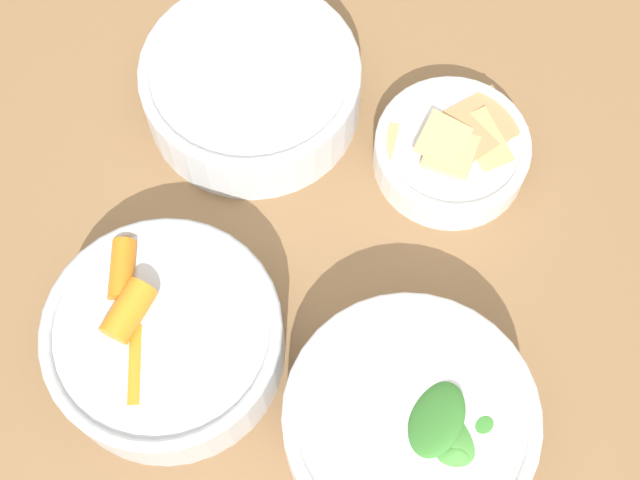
% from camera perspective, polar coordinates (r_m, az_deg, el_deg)
% --- Properties ---
extents(ground_plane, '(10.00, 10.00, 0.00)m').
position_cam_1_polar(ground_plane, '(1.45, -1.01, -10.85)').
color(ground_plane, gray).
extents(dining_table, '(1.20, 0.81, 0.74)m').
position_cam_1_polar(dining_table, '(0.85, -1.69, -1.82)').
color(dining_table, olive).
rests_on(dining_table, ground_plane).
extents(bowl_carrots, '(0.18, 0.18, 0.08)m').
position_cam_1_polar(bowl_carrots, '(0.68, -9.94, -6.26)').
color(bowl_carrots, silver).
rests_on(bowl_carrots, dining_table).
extents(bowl_greens, '(0.18, 0.18, 0.09)m').
position_cam_1_polar(bowl_greens, '(0.65, 5.78, -11.61)').
color(bowl_greens, white).
rests_on(bowl_greens, dining_table).
extents(bowl_beans_hotdog, '(0.19, 0.19, 0.06)m').
position_cam_1_polar(bowl_beans_hotdog, '(0.77, -4.36, 9.72)').
color(bowl_beans_hotdog, silver).
rests_on(bowl_beans_hotdog, dining_table).
extents(bowl_cookies, '(0.13, 0.13, 0.04)m').
position_cam_1_polar(bowl_cookies, '(0.75, 8.43, 5.75)').
color(bowl_cookies, white).
rests_on(bowl_cookies, dining_table).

